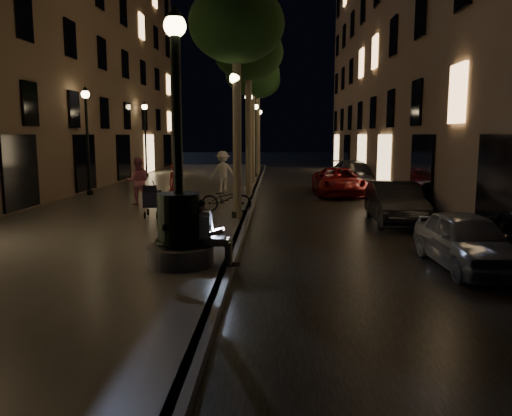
{
  "coord_description": "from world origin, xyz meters",
  "views": [
    {
      "loc": [
        0.99,
        -8.1,
        2.89
      ],
      "look_at": [
        0.55,
        3.0,
        1.25
      ],
      "focal_mm": 35.0,
      "sensor_mm": 36.0,
      "label": 1
    }
  ],
  "objects_px": {
    "fountain_lamppost": "(179,217)",
    "lamp_left_b": "(87,127)",
    "seated_man_laptop": "(209,231)",
    "tree_near": "(236,26)",
    "lamp_curb_c": "(256,129)",
    "tree_second": "(249,54)",
    "tree_far": "(258,81)",
    "lamp_curb_d": "(260,130)",
    "pedestrian_pink": "(138,181)",
    "car_front": "(467,240)",
    "pedestrian_red": "(176,184)",
    "tree_third": "(253,75)",
    "car_rear": "(353,175)",
    "bicycle": "(226,199)",
    "lamp_curb_b": "(249,127)",
    "lamp_left_c": "(145,129)",
    "lamp_curb_a": "(235,124)",
    "car_third": "(338,182)",
    "pedestrian_white": "(223,171)",
    "car_second": "(395,203)",
    "stroller": "(152,199)"
  },
  "relations": [
    {
      "from": "fountain_lamppost",
      "to": "lamp_left_b",
      "type": "distance_m",
      "value": 13.75
    },
    {
      "from": "seated_man_laptop",
      "to": "lamp_left_c",
      "type": "height_order",
      "value": "lamp_left_c"
    },
    {
      "from": "seated_man_laptop",
      "to": "tree_far",
      "type": "bearing_deg",
      "value": 89.6
    },
    {
      "from": "tree_near",
      "to": "lamp_left_c",
      "type": "relative_size",
      "value": 1.52
    },
    {
      "from": "tree_far",
      "to": "car_second",
      "type": "bearing_deg",
      "value": -73.98
    },
    {
      "from": "stroller",
      "to": "fountain_lamppost",
      "type": "bearing_deg",
      "value": -76.2
    },
    {
      "from": "lamp_curb_b",
      "to": "lamp_left_c",
      "type": "relative_size",
      "value": 1.0
    },
    {
      "from": "seated_man_laptop",
      "to": "bicycle",
      "type": "distance_m",
      "value": 7.21
    },
    {
      "from": "car_rear",
      "to": "lamp_left_c",
      "type": "bearing_deg",
      "value": 155.07
    },
    {
      "from": "stroller",
      "to": "pedestrian_white",
      "type": "bearing_deg",
      "value": 73.39
    },
    {
      "from": "car_third",
      "to": "pedestrian_white",
      "type": "relative_size",
      "value": 2.45
    },
    {
      "from": "stroller",
      "to": "pedestrian_red",
      "type": "height_order",
      "value": "pedestrian_red"
    },
    {
      "from": "car_second",
      "to": "pedestrian_red",
      "type": "xyz_separation_m",
      "value": [
        -7.78,
        2.85,
        0.31
      ]
    },
    {
      "from": "lamp_curb_d",
      "to": "pedestrian_pink",
      "type": "height_order",
      "value": "lamp_curb_d"
    },
    {
      "from": "lamp_curb_c",
      "to": "pedestrian_pink",
      "type": "bearing_deg",
      "value": -106.96
    },
    {
      "from": "tree_third",
      "to": "car_third",
      "type": "xyz_separation_m",
      "value": [
        4.3,
        -4.13,
        -5.48
      ]
    },
    {
      "from": "lamp_curb_b",
      "to": "car_second",
      "type": "height_order",
      "value": "lamp_curb_b"
    },
    {
      "from": "lamp_curb_d",
      "to": "pedestrian_pink",
      "type": "relative_size",
      "value": 2.64
    },
    {
      "from": "fountain_lamppost",
      "to": "pedestrian_white",
      "type": "relative_size",
      "value": 2.71
    },
    {
      "from": "lamp_curb_a",
      "to": "pedestrian_white",
      "type": "xyz_separation_m",
      "value": [
        -1.24,
        7.61,
        -2.07
      ]
    },
    {
      "from": "car_rear",
      "to": "bicycle",
      "type": "xyz_separation_m",
      "value": [
        -5.93,
        -9.81,
        -0.07
      ]
    },
    {
      "from": "car_rear",
      "to": "pedestrian_red",
      "type": "distance_m",
      "value": 11.36
    },
    {
      "from": "seated_man_laptop",
      "to": "lamp_curb_a",
      "type": "height_order",
      "value": "lamp_curb_a"
    },
    {
      "from": "tree_third",
      "to": "pedestrian_red",
      "type": "bearing_deg",
      "value": -106.03
    },
    {
      "from": "tree_near",
      "to": "lamp_curb_a",
      "type": "bearing_deg",
      "value": 180.0
    },
    {
      "from": "bicycle",
      "to": "tree_far",
      "type": "bearing_deg",
      "value": -6.16
    },
    {
      "from": "seated_man_laptop",
      "to": "stroller",
      "type": "height_order",
      "value": "seated_man_laptop"
    },
    {
      "from": "tree_second",
      "to": "lamp_curb_b",
      "type": "distance_m",
      "value": 3.69
    },
    {
      "from": "tree_far",
      "to": "car_third",
      "type": "relative_size",
      "value": 1.59
    },
    {
      "from": "seated_man_laptop",
      "to": "car_front",
      "type": "height_order",
      "value": "seated_man_laptop"
    },
    {
      "from": "fountain_lamppost",
      "to": "lamp_curb_a",
      "type": "height_order",
      "value": "fountain_lamppost"
    },
    {
      "from": "tree_far",
      "to": "lamp_left_b",
      "type": "height_order",
      "value": "tree_far"
    },
    {
      "from": "fountain_lamppost",
      "to": "car_rear",
      "type": "bearing_deg",
      "value": 69.96
    },
    {
      "from": "tree_second",
      "to": "lamp_curb_d",
      "type": "bearing_deg",
      "value": 90.32
    },
    {
      "from": "pedestrian_red",
      "to": "car_rear",
      "type": "bearing_deg",
      "value": 13.87
    },
    {
      "from": "tree_near",
      "to": "lamp_left_c",
      "type": "xyz_separation_m",
      "value": [
        -7.15,
        16.0,
        -3.0
      ]
    },
    {
      "from": "lamp_curb_d",
      "to": "car_second",
      "type": "distance_m",
      "value": 24.52
    },
    {
      "from": "tree_third",
      "to": "lamp_curb_c",
      "type": "relative_size",
      "value": 1.5
    },
    {
      "from": "tree_near",
      "to": "pedestrian_red",
      "type": "relative_size",
      "value": 4.61
    },
    {
      "from": "lamp_curb_b",
      "to": "lamp_curb_d",
      "type": "relative_size",
      "value": 1.0
    },
    {
      "from": "car_front",
      "to": "pedestrian_pink",
      "type": "xyz_separation_m",
      "value": [
        -9.47,
        8.17,
        0.5
      ]
    },
    {
      "from": "tree_second",
      "to": "tree_far",
      "type": "relative_size",
      "value": 0.99
    },
    {
      "from": "fountain_lamppost",
      "to": "lamp_curb_b",
      "type": "relative_size",
      "value": 1.08
    },
    {
      "from": "car_front",
      "to": "car_rear",
      "type": "height_order",
      "value": "car_rear"
    },
    {
      "from": "seated_man_laptop",
      "to": "lamp_curb_d",
      "type": "xyz_separation_m",
      "value": [
        0.09,
        30.0,
        2.31
      ]
    },
    {
      "from": "seated_man_laptop",
      "to": "tree_near",
      "type": "height_order",
      "value": "tree_near"
    },
    {
      "from": "lamp_curb_c",
      "to": "seated_man_laptop",
      "type": "bearing_deg",
      "value": -90.23
    },
    {
      "from": "lamp_curb_a",
      "to": "fountain_lamppost",
      "type": "bearing_deg",
      "value": -96.65
    },
    {
      "from": "tree_third",
      "to": "pedestrian_red",
      "type": "distance_m",
      "value": 10.67
    },
    {
      "from": "tree_far",
      "to": "car_rear",
      "type": "relative_size",
      "value": 1.49
    }
  ]
}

